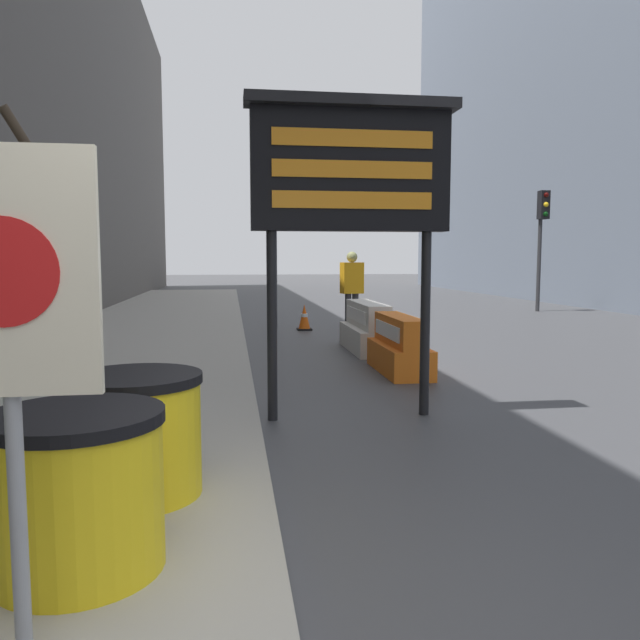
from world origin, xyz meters
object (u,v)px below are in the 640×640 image
(jersey_barrier_white, at_px, (367,330))
(traffic_light_near_curb, at_px, (274,201))
(barrel_drum_foreground, at_px, (78,490))
(warning_sign, at_px, (6,311))
(traffic_light_far_side, at_px, (542,224))
(jersey_barrier_orange_near, at_px, (399,348))
(traffic_cone_near, at_px, (304,318))
(barrel_drum_middle, at_px, (137,434))
(pedestrian_worker, at_px, (352,285))
(message_board, at_px, (351,173))

(jersey_barrier_white, distance_m, traffic_light_near_curb, 4.61)
(barrel_drum_foreground, xyz_separation_m, traffic_light_near_curb, (1.72, 11.21, 2.37))
(warning_sign, distance_m, traffic_light_far_side, 18.48)
(jersey_barrier_orange_near, bearing_deg, traffic_cone_near, 97.66)
(traffic_light_near_curb, bearing_deg, traffic_cone_near, -28.75)
(barrel_drum_middle, height_order, jersey_barrier_orange_near, barrel_drum_middle)
(traffic_light_far_side, bearing_deg, jersey_barrier_white, -134.01)
(warning_sign, relative_size, pedestrian_worker, 1.07)
(barrel_drum_foreground, bearing_deg, message_board, 58.42)
(barrel_drum_middle, bearing_deg, barrel_drum_foreground, -98.19)
(jersey_barrier_orange_near, height_order, traffic_light_far_side, traffic_light_far_side)
(traffic_light_near_curb, bearing_deg, barrel_drum_foreground, -98.75)
(traffic_cone_near, relative_size, traffic_light_far_side, 0.16)
(barrel_drum_foreground, xyz_separation_m, pedestrian_worker, (3.34, 10.33, 0.52))
(message_board, relative_size, jersey_barrier_white, 1.63)
(barrel_drum_foreground, bearing_deg, traffic_cone_near, 77.75)
(jersey_barrier_orange_near, bearing_deg, barrel_drum_middle, -122.95)
(traffic_light_far_side, bearing_deg, barrel_drum_middle, -125.55)
(jersey_barrier_white, height_order, pedestrian_worker, pedestrian_worker)
(jersey_barrier_orange_near, height_order, pedestrian_worker, pedestrian_worker)
(traffic_light_near_curb, xyz_separation_m, pedestrian_worker, (1.61, -0.87, -1.85))
(jersey_barrier_orange_near, bearing_deg, pedestrian_worker, 86.95)
(jersey_barrier_white, xyz_separation_m, traffic_cone_near, (-0.72, 3.28, -0.09))
(barrel_drum_foreground, xyz_separation_m, jersey_barrier_orange_near, (3.08, 5.48, -0.16))
(jersey_barrier_white, relative_size, traffic_light_near_curb, 0.49)
(traffic_light_far_side, distance_m, pedestrian_worker, 8.15)
(barrel_drum_foreground, relative_size, jersey_barrier_white, 0.43)
(barrel_drum_foreground, distance_m, barrel_drum_middle, 0.95)
(barrel_drum_middle, relative_size, warning_sign, 0.44)
(barrel_drum_middle, height_order, traffic_light_far_side, traffic_light_far_side)
(barrel_drum_foreground, bearing_deg, traffic_light_near_curb, 81.25)
(message_board, distance_m, traffic_light_near_curb, 8.11)
(barrel_drum_foreground, bearing_deg, jersey_barrier_white, 67.89)
(message_board, height_order, jersey_barrier_orange_near, message_board)
(barrel_drum_foreground, distance_m, jersey_barrier_orange_near, 6.29)
(warning_sign, bearing_deg, jersey_barrier_white, 69.44)
(barrel_drum_foreground, height_order, jersey_barrier_white, barrel_drum_foreground)
(traffic_light_near_curb, height_order, traffic_light_far_side, traffic_light_near_curb)
(barrel_drum_foreground, xyz_separation_m, traffic_light_far_side, (10.00, 14.75, 2.12))
(barrel_drum_middle, bearing_deg, message_board, 50.72)
(message_board, distance_m, jersey_barrier_orange_near, 3.37)
(warning_sign, bearing_deg, message_board, 63.08)
(jersey_barrier_white, distance_m, pedestrian_worker, 2.84)
(barrel_drum_foreground, height_order, warning_sign, warning_sign)
(warning_sign, xyz_separation_m, message_board, (1.95, 3.84, 1.01))
(jersey_barrier_orange_near, xyz_separation_m, traffic_cone_near, (-0.72, 5.38, -0.07))
(warning_sign, height_order, pedestrian_worker, warning_sign)
(traffic_light_near_curb, distance_m, pedestrian_worker, 2.61)
(traffic_cone_near, bearing_deg, jersey_barrier_orange_near, -82.34)
(jersey_barrier_orange_near, distance_m, traffic_light_far_side, 11.79)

